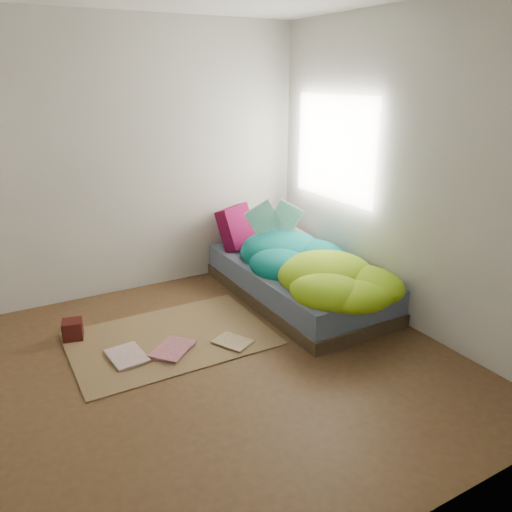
{
  "coord_description": "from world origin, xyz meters",
  "views": [
    {
      "loc": [
        -1.33,
        -2.99,
        2.05
      ],
      "look_at": [
        0.78,
        0.75,
        0.51
      ],
      "focal_mm": 35.0,
      "sensor_mm": 36.0,
      "label": 1
    }
  ],
  "objects_px": {
    "pillow_magenta": "(237,227)",
    "floor_book_a": "(111,361)",
    "bed": "(297,282)",
    "wooden_box": "(73,329)",
    "floor_book_b": "(158,347)",
    "open_book": "(275,209)"
  },
  "relations": [
    {
      "from": "pillow_magenta",
      "to": "floor_book_a",
      "type": "relative_size",
      "value": 1.26
    },
    {
      "from": "bed",
      "to": "wooden_box",
      "type": "xyz_separation_m",
      "value": [
        -2.07,
        0.22,
        -0.08
      ]
    },
    {
      "from": "floor_book_a",
      "to": "pillow_magenta",
      "type": "bearing_deg",
      "value": 28.81
    },
    {
      "from": "wooden_box",
      "to": "bed",
      "type": "bearing_deg",
      "value": -6.1
    },
    {
      "from": "wooden_box",
      "to": "floor_book_b",
      "type": "bearing_deg",
      "value": -42.58
    },
    {
      "from": "open_book",
      "to": "wooden_box",
      "type": "distance_m",
      "value": 2.17
    },
    {
      "from": "bed",
      "to": "wooden_box",
      "type": "bearing_deg",
      "value": 173.9
    },
    {
      "from": "pillow_magenta",
      "to": "wooden_box",
      "type": "distance_m",
      "value": 1.97
    },
    {
      "from": "bed",
      "to": "open_book",
      "type": "relative_size",
      "value": 4.29
    },
    {
      "from": "bed",
      "to": "floor_book_a",
      "type": "relative_size",
      "value": 5.76
    },
    {
      "from": "open_book",
      "to": "wooden_box",
      "type": "xyz_separation_m",
      "value": [
        -2.03,
        -0.15,
        -0.73
      ]
    },
    {
      "from": "bed",
      "to": "pillow_magenta",
      "type": "relative_size",
      "value": 4.59
    },
    {
      "from": "bed",
      "to": "open_book",
      "type": "distance_m",
      "value": 0.75
    },
    {
      "from": "open_book",
      "to": "floor_book_a",
      "type": "relative_size",
      "value": 1.34
    },
    {
      "from": "floor_book_a",
      "to": "floor_book_b",
      "type": "xyz_separation_m",
      "value": [
        0.38,
        0.03,
        0.0
      ]
    },
    {
      "from": "pillow_magenta",
      "to": "floor_book_b",
      "type": "height_order",
      "value": "pillow_magenta"
    },
    {
      "from": "floor_book_a",
      "to": "floor_book_b",
      "type": "bearing_deg",
      "value": -0.8
    },
    {
      "from": "bed",
      "to": "open_book",
      "type": "xyz_separation_m",
      "value": [
        -0.04,
        0.37,
        0.65
      ]
    },
    {
      "from": "wooden_box",
      "to": "floor_book_b",
      "type": "xyz_separation_m",
      "value": [
        0.55,
        -0.51,
        -0.06
      ]
    },
    {
      "from": "floor_book_a",
      "to": "wooden_box",
      "type": "bearing_deg",
      "value": 102.69
    },
    {
      "from": "pillow_magenta",
      "to": "floor_book_a",
      "type": "xyz_separation_m",
      "value": [
        -1.65,
        -1.11,
        -0.53
      ]
    },
    {
      "from": "bed",
      "to": "wooden_box",
      "type": "height_order",
      "value": "bed"
    }
  ]
}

